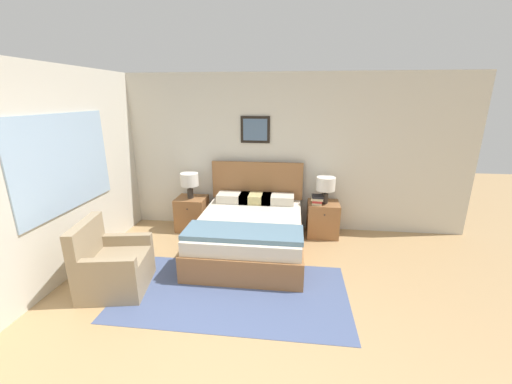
# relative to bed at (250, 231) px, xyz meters

# --- Properties ---
(ground_plane) EXTENTS (16.00, 16.00, 0.00)m
(ground_plane) POSITION_rel_bed_xyz_m (0.03, -2.26, -0.31)
(ground_plane) COLOR tan
(wall_back) EXTENTS (6.87, 0.09, 2.60)m
(wall_back) POSITION_rel_bed_xyz_m (0.03, 1.00, 0.99)
(wall_back) COLOR beige
(wall_back) RESTS_ON ground_plane
(wall_left) EXTENTS (0.08, 5.63, 2.60)m
(wall_left) POSITION_rel_bed_xyz_m (-2.23, -0.65, 1.00)
(wall_left) COLOR beige
(wall_left) RESTS_ON ground_plane
(area_rug_main) EXTENTS (2.68, 1.42, 0.01)m
(area_rug_main) POSITION_rel_bed_xyz_m (-0.06, -1.08, -0.31)
(area_rug_main) COLOR #47567F
(area_rug_main) RESTS_ON ground_plane
(bed) EXTENTS (1.54, 1.91, 1.18)m
(bed) POSITION_rel_bed_xyz_m (0.00, 0.00, 0.00)
(bed) COLOR #936038
(bed) RESTS_ON ground_plane
(armchair) EXTENTS (0.83, 0.86, 0.86)m
(armchair) POSITION_rel_bed_xyz_m (-1.49, -1.16, -0.02)
(armchair) COLOR #998466
(armchair) RESTS_ON ground_plane
(nightstand_near_window) EXTENTS (0.50, 0.48, 0.57)m
(nightstand_near_window) POSITION_rel_bed_xyz_m (-1.12, 0.70, -0.03)
(nightstand_near_window) COLOR #936038
(nightstand_near_window) RESTS_ON ground_plane
(nightstand_by_door) EXTENTS (0.50, 0.48, 0.57)m
(nightstand_by_door) POSITION_rel_bed_xyz_m (1.12, 0.70, -0.03)
(nightstand_by_door) COLOR #936038
(nightstand_by_door) RESTS_ON ground_plane
(table_lamp_near_window) EXTENTS (0.30, 0.30, 0.43)m
(table_lamp_near_window) POSITION_rel_bed_xyz_m (-1.12, 0.68, 0.57)
(table_lamp_near_window) COLOR #2D2823
(table_lamp_near_window) RESTS_ON nightstand_near_window
(table_lamp_by_door) EXTENTS (0.30, 0.30, 0.43)m
(table_lamp_by_door) POSITION_rel_bed_xyz_m (1.13, 0.68, 0.57)
(table_lamp_by_door) COLOR #2D2823
(table_lamp_by_door) RESTS_ON nightstand_by_door
(book_thick_bottom) EXTENTS (0.18, 0.27, 0.03)m
(book_thick_bottom) POSITION_rel_bed_xyz_m (1.00, 0.65, 0.28)
(book_thick_bottom) COLOR beige
(book_thick_bottom) RESTS_ON nightstand_by_door
(book_hardcover_middle) EXTENTS (0.17, 0.24, 0.03)m
(book_hardcover_middle) POSITION_rel_bed_xyz_m (1.00, 0.65, 0.31)
(book_hardcover_middle) COLOR #B7332D
(book_hardcover_middle) RESTS_ON book_thick_bottom
(book_novel_upper) EXTENTS (0.21, 0.25, 0.04)m
(book_novel_upper) POSITION_rel_bed_xyz_m (1.00, 0.65, 0.35)
(book_novel_upper) COLOR beige
(book_novel_upper) RESTS_ON book_hardcover_middle
(book_slim_near_top) EXTENTS (0.18, 0.21, 0.03)m
(book_slim_near_top) POSITION_rel_bed_xyz_m (1.00, 0.65, 0.38)
(book_slim_near_top) COLOR #232328
(book_slim_near_top) RESTS_ON book_novel_upper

